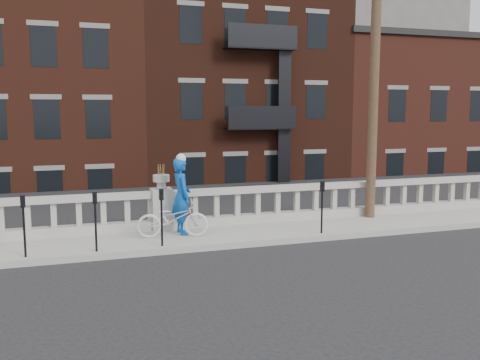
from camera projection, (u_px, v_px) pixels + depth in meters
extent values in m
plane|color=black|center=(198.00, 278.00, 10.70)|extent=(120.00, 120.00, 0.00)
cube|color=gray|center=(169.00, 240.00, 13.51)|extent=(32.00, 2.20, 0.15)
cube|color=gray|center=(162.00, 224.00, 14.37)|extent=(28.00, 0.34, 0.25)
cube|color=gray|center=(161.00, 194.00, 14.27)|extent=(28.00, 0.34, 0.16)
cube|color=gray|center=(162.00, 209.00, 14.32)|extent=(0.55, 0.55, 1.10)
cylinder|color=gray|center=(161.00, 185.00, 14.23)|extent=(0.24, 0.24, 0.20)
cylinder|color=gray|center=(161.00, 178.00, 14.21)|extent=(0.44, 0.44, 0.18)
cube|color=#605E59|center=(162.00, 316.00, 15.06)|extent=(36.00, 0.50, 5.15)
cube|color=black|center=(105.00, 239.00, 35.79)|extent=(80.00, 44.00, 0.50)
cube|color=#595651|center=(83.00, 295.00, 18.41)|extent=(16.00, 7.00, 4.00)
cube|color=#595651|center=(346.00, 102.00, 48.06)|extent=(14.00, 14.00, 18.00)
cube|color=#461F14|center=(31.00, 135.00, 27.94)|extent=(10.00, 14.00, 14.00)
cube|color=#38180F|center=(215.00, 120.00, 30.98)|extent=(10.00, 14.00, 15.50)
cube|color=#552419|center=(364.00, 146.00, 34.35)|extent=(10.00, 14.00, 12.00)
cube|color=black|center=(367.00, 48.00, 33.54)|extent=(10.30, 14.30, 0.30)
cylinder|color=#422D1E|center=(375.00, 46.00, 15.35)|extent=(0.28, 0.28, 10.00)
cylinder|color=black|center=(24.00, 232.00, 11.58)|extent=(0.05, 0.05, 1.10)
cube|color=black|center=(23.00, 201.00, 11.49)|extent=(0.10, 0.08, 0.26)
cube|color=black|center=(22.00, 200.00, 11.45)|extent=(0.06, 0.01, 0.08)
cylinder|color=black|center=(96.00, 228.00, 12.05)|extent=(0.05, 0.05, 1.10)
cube|color=black|center=(95.00, 198.00, 11.96)|extent=(0.10, 0.08, 0.26)
cube|color=black|center=(95.00, 196.00, 11.92)|extent=(0.06, 0.01, 0.08)
cylinder|color=black|center=(162.00, 223.00, 12.52)|extent=(0.05, 0.05, 1.10)
cube|color=black|center=(161.00, 195.00, 12.44)|extent=(0.10, 0.08, 0.26)
cube|color=black|center=(162.00, 193.00, 12.39)|extent=(0.06, 0.01, 0.08)
cylinder|color=black|center=(322.00, 212.00, 13.84)|extent=(0.05, 0.05, 1.10)
cube|color=black|center=(322.00, 186.00, 13.75)|extent=(0.10, 0.08, 0.26)
cube|color=black|center=(323.00, 185.00, 13.70)|extent=(0.06, 0.01, 0.08)
imported|color=silver|center=(173.00, 219.00, 13.43)|extent=(1.86, 0.90, 0.94)
imported|color=#0B4CAB|center=(181.00, 196.00, 13.73)|extent=(0.54, 0.76, 1.97)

